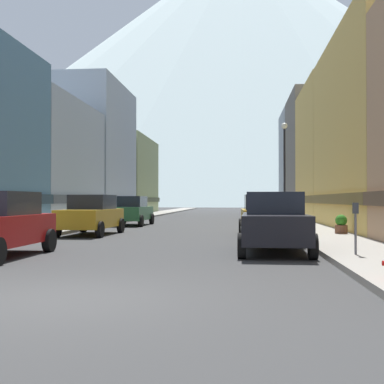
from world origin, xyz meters
The scene contains 18 objects.
ground_plane centered at (0.00, 0.00, 0.00)m, with size 400.00×400.00×0.00m, color #373737.
sidewalk_left centered at (-6.25, 35.00, 0.07)m, with size 2.50×100.00×0.15m, color gray.
sidewalk_right centered at (6.25, 35.00, 0.07)m, with size 2.50×100.00×0.15m, color gray.
storefront_left_2 centered at (-12.41, 24.65, 3.88)m, with size 10.12×10.96×8.05m.
storefront_left_3 centered at (-12.44, 36.31, 5.70)m, with size 10.18×11.42×11.76m.
storefront_left_4 centered at (-10.93, 49.22, 4.15)m, with size 7.16×13.26×8.62m.
storefront_right_2 centered at (10.74, 30.89, 4.85)m, with size 6.77×10.63×10.04m.
storefront_right_3 centered at (10.61, 41.09, 5.57)m, with size 6.52×9.57×11.51m.
storefront_right_4 centered at (12.01, 50.74, 5.57)m, with size 9.32×8.54×11.50m.
car_left_1 centered at (-3.80, 14.35, 0.90)m, with size 2.17×4.45×1.78m.
car_left_2 centered at (-3.80, 22.75, 0.90)m, with size 2.12×4.43×1.78m.
car_right_0 centered at (3.80, 7.44, 0.90)m, with size 2.15×4.44×1.78m.
car_right_1 centered at (3.80, 14.55, 0.90)m, with size 2.14×4.44×1.78m.
parking_meter_near centered at (5.75, 5.65, 1.01)m, with size 0.14×0.10×1.33m.
potted_plant_0 centered at (7.00, 13.97, 0.53)m, with size 0.51×0.51×0.79m.
pedestrian_0 centered at (-6.25, 12.99, 0.89)m, with size 0.36×0.36×1.60m.
streetlamp_right centered at (5.35, 21.87, 3.99)m, with size 0.36×0.36×5.86m.
mountain_backdrop centered at (3.91, 260.00, 69.21)m, with size 325.72×325.72×138.41m, color silver.
Camera 1 is at (2.80, -7.73, 1.55)m, focal length 47.54 mm.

